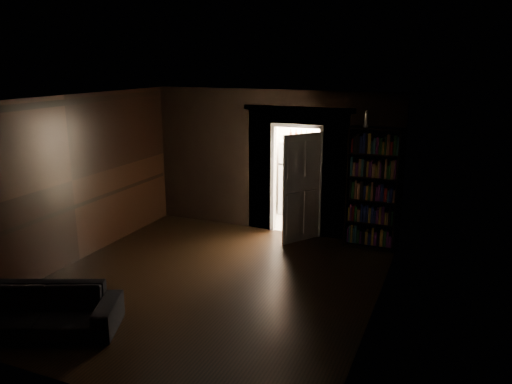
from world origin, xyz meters
TOP-DOWN VIEW (x-y plane):
  - ground at (0.00, 0.00)m, footprint 5.50×5.50m
  - room_walls at (-0.01, 1.07)m, footprint 5.02×5.61m
  - kitchen_alcove at (0.50, 3.87)m, footprint 2.20×1.80m
  - sofa at (-1.29, -2.02)m, footprint 2.07×1.49m
  - bookshelf at (2.00, 2.55)m, footprint 0.95×0.54m
  - refrigerator at (0.13, 4.11)m, footprint 0.77×0.71m
  - door at (0.73, 2.38)m, footprint 0.52×0.73m
  - figurine at (1.83, 2.54)m, footprint 0.12×0.12m
  - bottles at (0.17, 4.06)m, footprint 0.58×0.23m

SIDE VIEW (x-z plane):
  - ground at x=0.00m, z-range 0.00..0.00m
  - sofa at x=-1.29m, z-range 0.00..0.73m
  - refrigerator at x=0.13m, z-range 0.00..1.65m
  - door at x=0.73m, z-range 0.00..2.05m
  - bookshelf at x=2.00m, z-range 0.00..2.20m
  - kitchen_alcove at x=0.50m, z-range -0.09..2.51m
  - room_walls at x=-0.01m, z-range 0.26..3.10m
  - bottles at x=0.17m, z-range 1.65..1.89m
  - figurine at x=1.83m, z-range 2.20..2.49m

